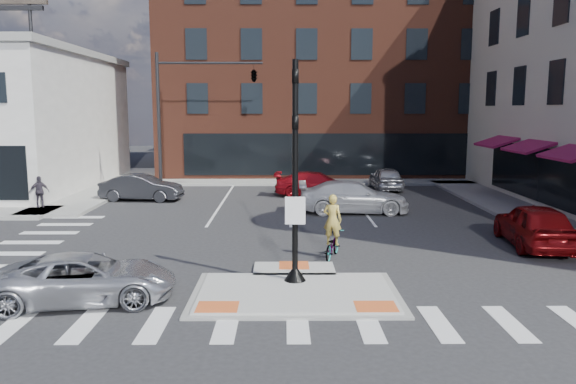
{
  "coord_description": "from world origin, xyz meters",
  "views": [
    {
      "loc": [
        -0.31,
        -14.58,
        4.81
      ],
      "look_at": [
        -0.16,
        4.38,
        2.0
      ],
      "focal_mm": 35.0,
      "sensor_mm": 36.0,
      "label": 1
    }
  ],
  "objects_px": {
    "white_pickup": "(353,197)",
    "pedestrian_b": "(39,192)",
    "bg_car_red": "(317,184)",
    "bg_car_dark": "(142,188)",
    "bg_car_silver": "(386,178)",
    "silver_suv": "(85,278)",
    "red_sedan": "(535,225)",
    "cyclist": "(332,237)"
  },
  "relations": [
    {
      "from": "bg_car_red",
      "to": "red_sedan",
      "type": "bearing_deg",
      "value": -144.29
    },
    {
      "from": "cyclist",
      "to": "pedestrian_b",
      "type": "relative_size",
      "value": 1.4
    },
    {
      "from": "bg_car_silver",
      "to": "white_pickup",
      "type": "bearing_deg",
      "value": 69.21
    },
    {
      "from": "pedestrian_b",
      "to": "bg_car_red",
      "type": "bearing_deg",
      "value": -10.43
    },
    {
      "from": "bg_car_red",
      "to": "cyclist",
      "type": "relative_size",
      "value": 2.21
    },
    {
      "from": "bg_car_silver",
      "to": "pedestrian_b",
      "type": "height_order",
      "value": "pedestrian_b"
    },
    {
      "from": "silver_suv",
      "to": "bg_car_silver",
      "type": "xyz_separation_m",
      "value": [
        11.12,
        19.79,
        0.08
      ]
    },
    {
      "from": "silver_suv",
      "to": "bg_car_dark",
      "type": "distance_m",
      "value": 16.05
    },
    {
      "from": "white_pickup",
      "to": "bg_car_silver",
      "type": "relative_size",
      "value": 1.25
    },
    {
      "from": "silver_suv",
      "to": "bg_car_red",
      "type": "height_order",
      "value": "bg_car_red"
    },
    {
      "from": "bg_car_red",
      "to": "pedestrian_b",
      "type": "relative_size",
      "value": 3.1
    },
    {
      "from": "cyclist",
      "to": "white_pickup",
      "type": "bearing_deg",
      "value": -84.18
    },
    {
      "from": "silver_suv",
      "to": "bg_car_red",
      "type": "distance_m",
      "value": 18.57
    },
    {
      "from": "bg_car_silver",
      "to": "cyclist",
      "type": "distance_m",
      "value": 16.28
    },
    {
      "from": "silver_suv",
      "to": "bg_car_dark",
      "type": "height_order",
      "value": "bg_car_dark"
    },
    {
      "from": "white_pickup",
      "to": "bg_car_dark",
      "type": "relative_size",
      "value": 1.21
    },
    {
      "from": "red_sedan",
      "to": "silver_suv",
      "type": "bearing_deg",
      "value": 27.87
    },
    {
      "from": "bg_car_red",
      "to": "white_pickup",
      "type": "bearing_deg",
      "value": -159.44
    },
    {
      "from": "silver_suv",
      "to": "pedestrian_b",
      "type": "bearing_deg",
      "value": 17.86
    },
    {
      "from": "bg_car_dark",
      "to": "bg_car_silver",
      "type": "relative_size",
      "value": 1.04
    },
    {
      "from": "red_sedan",
      "to": "bg_car_red",
      "type": "bearing_deg",
      "value": -53.45
    },
    {
      "from": "bg_car_red",
      "to": "pedestrian_b",
      "type": "distance_m",
      "value": 14.18
    },
    {
      "from": "red_sedan",
      "to": "cyclist",
      "type": "relative_size",
      "value": 2.18
    },
    {
      "from": "cyclist",
      "to": "bg_car_silver",
      "type": "bearing_deg",
      "value": -88.76
    },
    {
      "from": "white_pickup",
      "to": "pedestrian_b",
      "type": "xyz_separation_m",
      "value": [
        -14.94,
        0.75,
        0.16
      ]
    },
    {
      "from": "red_sedan",
      "to": "cyclist",
      "type": "height_order",
      "value": "cyclist"
    },
    {
      "from": "bg_car_dark",
      "to": "cyclist",
      "type": "bearing_deg",
      "value": -136.33
    },
    {
      "from": "red_sedan",
      "to": "cyclist",
      "type": "bearing_deg",
      "value": 17.14
    },
    {
      "from": "white_pickup",
      "to": "bg_car_dark",
      "type": "distance_m",
      "value": 11.37
    },
    {
      "from": "silver_suv",
      "to": "red_sedan",
      "type": "distance_m",
      "value": 14.89
    },
    {
      "from": "bg_car_silver",
      "to": "cyclist",
      "type": "height_order",
      "value": "cyclist"
    },
    {
      "from": "bg_car_silver",
      "to": "bg_car_red",
      "type": "bearing_deg",
      "value": 30.3
    },
    {
      "from": "bg_car_red",
      "to": "pedestrian_b",
      "type": "xyz_separation_m",
      "value": [
        -13.52,
        -4.28,
        0.23
      ]
    },
    {
      "from": "red_sedan",
      "to": "bg_car_red",
      "type": "distance_m",
      "value": 13.58
    },
    {
      "from": "bg_car_red",
      "to": "pedestrian_b",
      "type": "height_order",
      "value": "pedestrian_b"
    },
    {
      "from": "white_pickup",
      "to": "bg_car_red",
      "type": "height_order",
      "value": "white_pickup"
    },
    {
      "from": "bg_car_silver",
      "to": "bg_car_red",
      "type": "distance_m",
      "value": 4.99
    },
    {
      "from": "silver_suv",
      "to": "bg_car_red",
      "type": "bearing_deg",
      "value": -30.95
    },
    {
      "from": "white_pickup",
      "to": "bg_car_silver",
      "type": "bearing_deg",
      "value": -19.97
    },
    {
      "from": "red_sedan",
      "to": "cyclist",
      "type": "distance_m",
      "value": 7.39
    },
    {
      "from": "cyclist",
      "to": "pedestrian_b",
      "type": "height_order",
      "value": "cyclist"
    },
    {
      "from": "bg_car_dark",
      "to": "bg_car_red",
      "type": "xyz_separation_m",
      "value": [
        9.36,
        1.44,
        -0.02
      ]
    }
  ]
}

